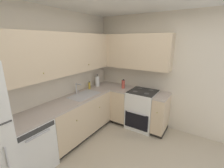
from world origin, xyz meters
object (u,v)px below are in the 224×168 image
object	(u,v)px
paper_towel_roll	(97,81)
oil_bottle	(123,84)
soap_bottle	(89,85)
dishwasher	(29,146)
oven_range	(142,109)

from	to	relation	value
paper_towel_roll	oil_bottle	xyz separation A→B (m)	(0.19, -0.65, -0.02)
oil_bottle	soap_bottle	bearing A→B (deg)	125.47
paper_towel_roll	oil_bottle	size ratio (longest dim) A/B	1.41
dishwasher	oven_range	size ratio (longest dim) A/B	0.82
oven_range	soap_bottle	xyz separation A→B (m)	(-0.50, 1.18, 0.52)
dishwasher	oil_bottle	world-z (taller)	oil_bottle
oven_range	soap_bottle	world-z (taller)	soap_bottle
dishwasher	soap_bottle	size ratio (longest dim) A/B	4.65
dishwasher	soap_bottle	world-z (taller)	soap_bottle
oven_range	soap_bottle	size ratio (longest dim) A/B	5.65
dishwasher	paper_towel_roll	world-z (taller)	paper_towel_roll
dishwasher	soap_bottle	bearing A→B (deg)	6.16
dishwasher	oil_bottle	xyz separation A→B (m)	(2.15, -0.49, 0.56)
paper_towel_roll	oil_bottle	bearing A→B (deg)	-73.72
dishwasher	soap_bottle	xyz separation A→B (m)	(1.67, 0.18, 0.54)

